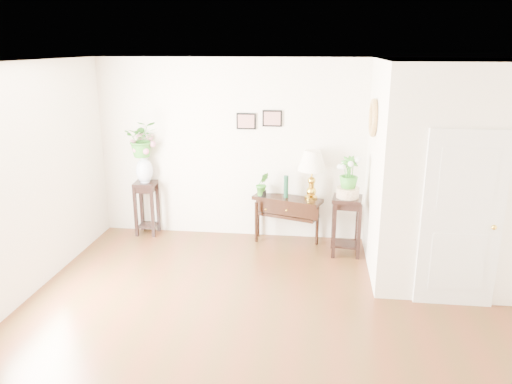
% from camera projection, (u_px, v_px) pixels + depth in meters
% --- Properties ---
extents(floor, '(6.00, 5.50, 0.02)m').
position_uv_depth(floor, '(270.00, 327.00, 5.47)').
color(floor, '#4C3116').
rests_on(floor, ground).
extents(ceiling, '(6.00, 5.50, 0.02)m').
position_uv_depth(ceiling, '(273.00, 64.00, 4.68)').
color(ceiling, white).
rests_on(ceiling, ground).
extents(wall_back, '(6.00, 0.02, 2.80)m').
position_uv_depth(wall_back, '(288.00, 151.00, 7.69)').
color(wall_back, white).
rests_on(wall_back, ground).
extents(wall_front, '(6.00, 0.02, 2.80)m').
position_uv_depth(wall_front, '(219.00, 377.00, 2.46)').
color(wall_front, white).
rests_on(wall_front, ground).
extents(partition, '(1.80, 1.95, 2.80)m').
position_uv_depth(partition, '(444.00, 170.00, 6.52)').
color(partition, white).
rests_on(partition, floor).
extents(door, '(0.90, 0.05, 2.10)m').
position_uv_depth(door, '(461.00, 221.00, 5.66)').
color(door, silver).
rests_on(door, floor).
extents(art_print_left, '(0.30, 0.02, 0.25)m').
position_uv_depth(art_print_left, '(246.00, 121.00, 7.62)').
color(art_print_left, black).
rests_on(art_print_left, wall_back).
extents(art_print_right, '(0.30, 0.02, 0.25)m').
position_uv_depth(art_print_right, '(272.00, 118.00, 7.56)').
color(art_print_right, black).
rests_on(art_print_right, wall_back).
extents(wall_ornament, '(0.07, 0.51, 0.51)m').
position_uv_depth(wall_ornament, '(373.00, 118.00, 6.56)').
color(wall_ornament, '#D4B056').
rests_on(wall_ornament, partition).
extents(console_table, '(1.12, 0.68, 0.71)m').
position_uv_depth(console_table, '(287.00, 219.00, 7.80)').
color(console_table, black).
rests_on(console_table, floor).
extents(table_lamp, '(0.56, 0.56, 0.76)m').
position_uv_depth(table_lamp, '(312.00, 176.00, 7.56)').
color(table_lamp, gold).
rests_on(table_lamp, console_table).
extents(green_vase, '(0.09, 0.09, 0.35)m').
position_uv_depth(green_vase, '(286.00, 187.00, 7.65)').
color(green_vase, '#153E29').
rests_on(green_vase, console_table).
extents(potted_plant, '(0.25, 0.23, 0.37)m').
position_uv_depth(potted_plant, '(262.00, 185.00, 7.69)').
color(potted_plant, '#328424').
rests_on(potted_plant, console_table).
extents(plant_stand_a, '(0.36, 0.36, 0.87)m').
position_uv_depth(plant_stand_a, '(147.00, 208.00, 8.06)').
color(plant_stand_a, black).
rests_on(plant_stand_a, floor).
extents(porcelain_vase, '(0.31, 0.31, 0.46)m').
position_uv_depth(porcelain_vase, '(144.00, 168.00, 7.87)').
color(porcelain_vase, silver).
rests_on(porcelain_vase, plant_stand_a).
extents(lily_arrangement, '(0.62, 0.58, 0.57)m').
position_uv_depth(lily_arrangement, '(142.00, 140.00, 7.74)').
color(lily_arrangement, '#328424').
rests_on(lily_arrangement, porcelain_vase).
extents(plant_stand_b, '(0.46, 0.46, 0.87)m').
position_uv_depth(plant_stand_b, '(346.00, 226.00, 7.27)').
color(plant_stand_b, black).
rests_on(plant_stand_b, floor).
extents(ceramic_bowl, '(0.35, 0.35, 0.14)m').
position_uv_depth(ceramic_bowl, '(348.00, 192.00, 7.13)').
color(ceramic_bowl, beige).
rests_on(ceramic_bowl, plant_stand_b).
extents(narcissus, '(0.28, 0.28, 0.47)m').
position_uv_depth(narcissus, '(349.00, 173.00, 7.05)').
color(narcissus, '#328424').
rests_on(narcissus, ceramic_bowl).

